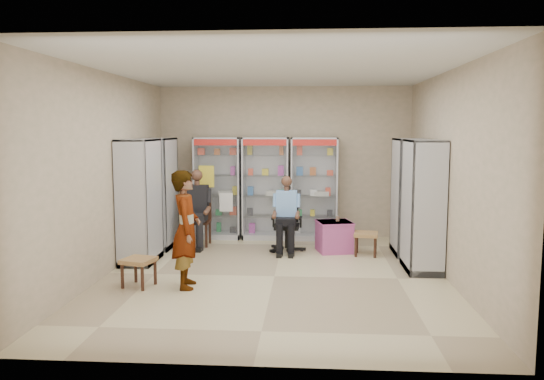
# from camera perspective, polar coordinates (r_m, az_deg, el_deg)

# --- Properties ---
(floor) EXTENTS (6.00, 6.00, 0.00)m
(floor) POSITION_cam_1_polar(r_m,az_deg,el_deg) (7.92, 0.26, -9.26)
(floor) COLOR #C6B689
(floor) RESTS_ON ground
(room_shell) EXTENTS (5.02, 6.02, 3.01)m
(room_shell) POSITION_cam_1_polar(r_m,az_deg,el_deg) (7.63, 0.27, 5.13)
(room_shell) COLOR #BEA68D
(room_shell) RESTS_ON ground
(cabinet_back_left) EXTENTS (0.90, 0.50, 2.00)m
(cabinet_back_left) POSITION_cam_1_polar(r_m,az_deg,el_deg) (10.56, -5.83, 0.22)
(cabinet_back_left) COLOR #B2B5BA
(cabinet_back_left) RESTS_ON floor
(cabinet_back_mid) EXTENTS (0.90, 0.50, 2.00)m
(cabinet_back_mid) POSITION_cam_1_polar(r_m,az_deg,el_deg) (10.44, -0.68, 0.18)
(cabinet_back_mid) COLOR #BABCC2
(cabinet_back_mid) RESTS_ON floor
(cabinet_back_right) EXTENTS (0.90, 0.50, 2.00)m
(cabinet_back_right) POSITION_cam_1_polar(r_m,az_deg,el_deg) (10.40, 4.54, 0.14)
(cabinet_back_right) COLOR #A6AAAD
(cabinet_back_right) RESTS_ON floor
(cabinet_right_far) EXTENTS (0.90, 0.50, 2.00)m
(cabinet_right_far) POSITION_cam_1_polar(r_m,az_deg,el_deg) (9.44, 14.55, -0.70)
(cabinet_right_far) COLOR #AEB1B5
(cabinet_right_far) RESTS_ON floor
(cabinet_right_near) EXTENTS (0.90, 0.50, 2.00)m
(cabinet_right_near) POSITION_cam_1_polar(r_m,az_deg,el_deg) (8.37, 15.92, -1.65)
(cabinet_right_near) COLOR silver
(cabinet_right_near) RESTS_ON floor
(cabinet_left_far) EXTENTS (0.90, 0.50, 2.00)m
(cabinet_left_far) POSITION_cam_1_polar(r_m,az_deg,el_deg) (9.86, -12.08, -0.34)
(cabinet_left_far) COLOR #A7A9AE
(cabinet_left_far) RESTS_ON floor
(cabinet_left_near) EXTENTS (0.90, 0.50, 2.00)m
(cabinet_left_near) POSITION_cam_1_polar(r_m,az_deg,el_deg) (8.82, -14.05, -1.19)
(cabinet_left_near) COLOR #B5B6BC
(cabinet_left_near) RESTS_ON floor
(wooden_chair) EXTENTS (0.42, 0.42, 0.94)m
(wooden_chair) POSITION_cam_1_polar(r_m,az_deg,el_deg) (9.97, -7.93, -3.26)
(wooden_chair) COLOR black
(wooden_chair) RESTS_ON floor
(seated_customer) EXTENTS (0.44, 0.60, 1.34)m
(seated_customer) POSITION_cam_1_polar(r_m,az_deg,el_deg) (9.89, -8.00, -2.17)
(seated_customer) COLOR black
(seated_customer) RESTS_ON floor
(office_chair) EXTENTS (0.55, 0.55, 0.99)m
(office_chair) POSITION_cam_1_polar(r_m,az_deg,el_deg) (9.41, 1.59, -3.62)
(office_chair) COLOR black
(office_chair) RESTS_ON floor
(seated_shopkeeper) EXTENTS (0.43, 0.59, 1.26)m
(seated_shopkeeper) POSITION_cam_1_polar(r_m,az_deg,el_deg) (9.34, 1.58, -2.86)
(seated_shopkeeper) COLOR #699ED0
(seated_shopkeeper) RESTS_ON floor
(pink_trunk) EXTENTS (0.67, 0.66, 0.54)m
(pink_trunk) POSITION_cam_1_polar(r_m,az_deg,el_deg) (9.46, 6.70, -5.00)
(pink_trunk) COLOR #A0406E
(pink_trunk) RESTS_ON floor
(tea_glass) EXTENTS (0.07, 0.07, 0.10)m
(tea_glass) POSITION_cam_1_polar(r_m,az_deg,el_deg) (9.44, 7.07, -3.05)
(tea_glass) COLOR #511607
(tea_glass) RESTS_ON pink_trunk
(woven_stool_a) EXTENTS (0.45, 0.45, 0.40)m
(woven_stool_a) POSITION_cam_1_polar(r_m,az_deg,el_deg) (9.29, 10.06, -5.73)
(woven_stool_a) COLOR tan
(woven_stool_a) RESTS_ON floor
(woven_stool_b) EXTENTS (0.49, 0.49, 0.40)m
(woven_stool_b) POSITION_cam_1_polar(r_m,az_deg,el_deg) (7.61, -14.13, -8.59)
(woven_stool_b) COLOR #97633F
(woven_stool_b) RESTS_ON floor
(standing_man) EXTENTS (0.47, 0.64, 1.61)m
(standing_man) POSITION_cam_1_polar(r_m,az_deg,el_deg) (7.31, -9.22, -4.20)
(standing_man) COLOR gray
(standing_man) RESTS_ON floor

